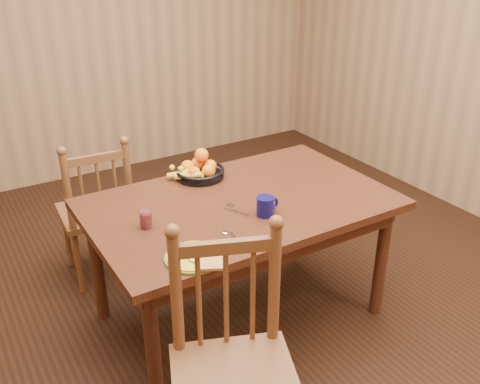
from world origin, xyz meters
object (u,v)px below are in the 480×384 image
chair_far (97,212)px  coffee_mug (266,206)px  breakfast_plate (195,257)px  dining_table (240,214)px  fruit_bowl (199,170)px  chair_near (233,368)px

chair_far → coffee_mug: (0.58, -1.02, 0.34)m
breakfast_plate → coffee_mug: bearing=19.9°
dining_table → chair_far: chair_far is taller
breakfast_plate → fruit_bowl: (0.42, 0.77, 0.03)m
chair_far → chair_near: 1.64m
chair_far → fruit_bowl: 0.74m
chair_near → fruit_bowl: (0.49, 1.21, 0.28)m
coffee_mug → chair_near: bearing=-132.3°
fruit_bowl → coffee_mug: bearing=-82.8°
chair_far → chair_near: (0.02, -1.64, 0.05)m
fruit_bowl → chair_near: bearing=-112.0°
fruit_bowl → breakfast_plate: bearing=-118.5°
chair_far → fruit_bowl: chair_far is taller
chair_near → breakfast_plate: 0.51m
dining_table → fruit_bowl: 0.41m
chair_far → dining_table: bearing=127.8°
chair_far → coffee_mug: 1.22m
coffee_mug → breakfast_plate: bearing=-160.1°
dining_table → fruit_bowl: bearing=97.0°
dining_table → chair_far: 1.00m
coffee_mug → fruit_bowl: fruit_bowl is taller
dining_table → chair_far: size_ratio=1.67×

